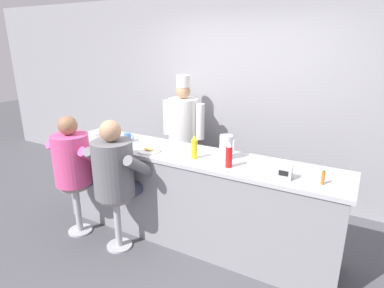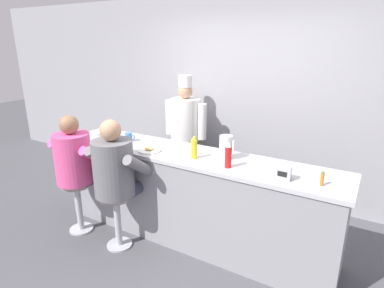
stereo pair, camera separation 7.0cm
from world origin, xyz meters
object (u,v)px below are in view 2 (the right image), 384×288
(cook_in_whites_near, at_px, (185,129))
(diner_seated_pink, at_px, (76,161))
(breakfast_plate, at_px, (149,150))
(hot_sauce_bottle_orange, at_px, (322,179))
(cereal_bowl, at_px, (97,134))
(napkin_dispenser_chrome, at_px, (283,173))
(ketchup_bottle_red, at_px, (228,155))
(mustard_bottle_yellow, at_px, (194,148))
(diner_seated_grey, at_px, (116,171))
(water_pitcher_clear, at_px, (226,147))
(coffee_mug_blue, at_px, (129,137))

(cook_in_whites_near, bearing_deg, diner_seated_pink, -106.77)
(breakfast_plate, bearing_deg, hot_sauce_bottle_orange, 1.24)
(cereal_bowl, height_order, napkin_dispenser_chrome, napkin_dispenser_chrome)
(ketchup_bottle_red, relative_size, diner_seated_pink, 0.18)
(breakfast_plate, bearing_deg, cook_in_whites_near, 103.65)
(cereal_bowl, height_order, cook_in_whites_near, cook_in_whites_near)
(breakfast_plate, xyz_separation_m, diner_seated_pink, (-0.75, -0.34, -0.16))
(breakfast_plate, height_order, diner_seated_pink, diner_seated_pink)
(napkin_dispenser_chrome, distance_m, diner_seated_pink, 2.19)
(cereal_bowl, bearing_deg, cook_in_whites_near, 59.86)
(cook_in_whites_near, bearing_deg, napkin_dispenser_chrome, -34.97)
(hot_sauce_bottle_orange, distance_m, diner_seated_pink, 2.49)
(mustard_bottle_yellow, distance_m, diner_seated_grey, 0.82)
(ketchup_bottle_red, xyz_separation_m, napkin_dispenser_chrome, (0.51, -0.01, -0.06))
(water_pitcher_clear, xyz_separation_m, coffee_mug_blue, (-1.21, -0.04, -0.07))
(diner_seated_pink, bearing_deg, cereal_bowl, 107.54)
(ketchup_bottle_red, distance_m, cereal_bowl, 1.81)
(mustard_bottle_yellow, xyz_separation_m, breakfast_plate, (-0.51, -0.06, -0.10))
(diner_seated_pink, bearing_deg, diner_seated_grey, 0.14)
(hot_sauce_bottle_orange, relative_size, diner_seated_pink, 0.09)
(cereal_bowl, bearing_deg, breakfast_plate, -8.54)
(hot_sauce_bottle_orange, distance_m, napkin_dispenser_chrome, 0.30)
(diner_seated_grey, bearing_deg, hot_sauce_bottle_orange, 11.41)
(cereal_bowl, height_order, diner_seated_grey, diner_seated_grey)
(hot_sauce_bottle_orange, bearing_deg, coffee_mug_blue, 176.37)
(hot_sauce_bottle_orange, relative_size, breakfast_plate, 0.49)
(ketchup_bottle_red, xyz_separation_m, diner_seated_pink, (-1.65, -0.35, -0.26))
(water_pitcher_clear, bearing_deg, cereal_bowl, -177.31)
(breakfast_plate, bearing_deg, cereal_bowl, 171.46)
(cereal_bowl, xyz_separation_m, diner_seated_pink, (0.15, -0.48, -0.17))
(diner_seated_grey, bearing_deg, cook_in_whites_near, 94.80)
(diner_seated_pink, distance_m, diner_seated_grey, 0.59)
(ketchup_bottle_red, xyz_separation_m, diner_seated_grey, (-1.06, -0.35, -0.25))
(water_pitcher_clear, relative_size, diner_seated_pink, 0.17)
(ketchup_bottle_red, distance_m, mustard_bottle_yellow, 0.39)
(mustard_bottle_yellow, bearing_deg, diner_seated_grey, -149.32)
(mustard_bottle_yellow, relative_size, diner_seated_grey, 0.17)
(hot_sauce_bottle_orange, distance_m, coffee_mug_blue, 2.14)
(napkin_dispenser_chrome, xyz_separation_m, cook_in_whites_near, (-1.70, 1.19, -0.14))
(diner_seated_pink, bearing_deg, water_pitcher_clear, 19.95)
(hot_sauce_bottle_orange, xyz_separation_m, cook_in_whites_near, (-2.00, 1.15, -0.13))
(cereal_bowl, bearing_deg, coffee_mug_blue, 4.47)
(water_pitcher_clear, relative_size, cook_in_whites_near, 0.14)
(ketchup_bottle_red, relative_size, breakfast_plate, 1.01)
(napkin_dispenser_chrome, bearing_deg, mustard_bottle_yellow, 176.40)
(diner_seated_pink, bearing_deg, napkin_dispenser_chrome, 9.05)
(water_pitcher_clear, xyz_separation_m, breakfast_plate, (-0.78, -0.21, -0.10))
(breakfast_plate, xyz_separation_m, napkin_dispenser_chrome, (1.41, 0.00, 0.05))
(breakfast_plate, xyz_separation_m, coffee_mug_blue, (-0.43, 0.17, 0.04))
(diner_seated_grey, relative_size, cook_in_whites_near, 0.84)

